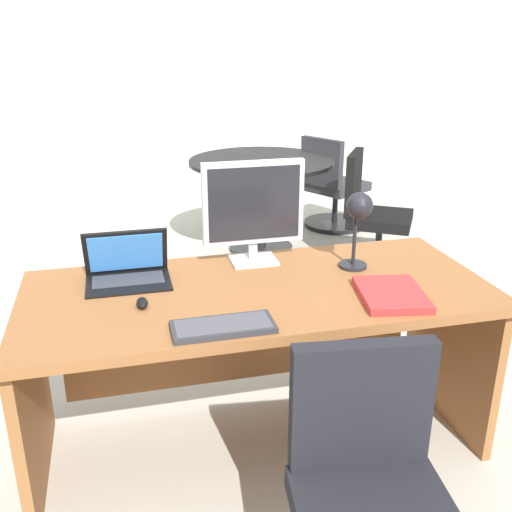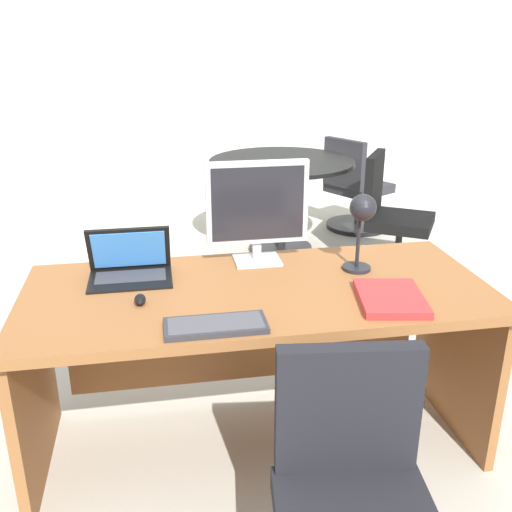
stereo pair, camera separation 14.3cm
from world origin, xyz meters
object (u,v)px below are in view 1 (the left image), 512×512
monitor (253,207)px  laptop (127,265)px  meeting_chair_near (372,222)px  desk (256,327)px  book (391,294)px  meeting_chair_far (332,192)px  mouse (142,303)px  meeting_table (261,183)px  keyboard (223,327)px  desk_lamp (358,215)px

monitor → laptop: 0.58m
meeting_chair_near → laptop: bearing=-138.2°
desk → meeting_chair_near: bearing=53.2°
book → meeting_chair_far: 3.16m
mouse → meeting_chair_far: size_ratio=0.09×
mouse → meeting_table: size_ratio=0.07×
meeting_table → meeting_chair_far: (0.77, 0.44, -0.24)m
meeting_table → meeting_chair_near: (0.75, -0.47, -0.24)m
desk → meeting_chair_far: 3.07m
desk → laptop: bearing=162.4°
keyboard → book: (0.67, 0.09, 0.00)m
monitor → book: monitor is taller
desk → desk_lamp: desk_lamp is taller
laptop → meeting_table: (1.11, 2.13, -0.23)m
laptop → mouse: bearing=-81.5°
desk → keyboard: size_ratio=5.24×
desk_lamp → monitor: bearing=154.8°
monitor → meeting_chair_far: monitor is taller
keyboard → meeting_chair_near: meeting_chair_near is taller
desk → meeting_chair_far: size_ratio=2.20×
book → meeting_chair_far: (0.92, 2.99, -0.42)m
monitor → mouse: monitor is taller
book → meeting_chair_near: 2.31m
desk_lamp → meeting_chair_near: desk_lamp is taller
laptop → meeting_chair_near: 2.54m
monitor → book: (0.42, -0.49, -0.24)m
book → meeting_chair_far: size_ratio=0.41×
desk → book: 0.58m
keyboard → monitor: bearing=67.0°
mouse → laptop: bearing=98.5°
book → meeting_table: size_ratio=0.30×
meeting_chair_far → meeting_table: bearing=-150.3°
desk → meeting_chair_near: meeting_chair_near is taller
monitor → meeting_chair_near: size_ratio=0.52×
mouse → meeting_chair_far: meeting_chair_far is taller
desk → monitor: 0.51m
meeting_chair_near → meeting_chair_far: bearing=88.7°
meeting_chair_far → desk_lamp: bearing=-109.2°
meeting_chair_near → meeting_chair_far: meeting_chair_near is taller
mouse → desk_lamp: desk_lamp is taller
meeting_table → monitor: bearing=-105.3°
mouse → book: mouse is taller
desk → meeting_chair_far: bearing=63.1°
mouse → meeting_chair_near: bearing=46.8°
monitor → meeting_chair_far: (1.34, 2.50, -0.66)m
mouse → keyboard: bearing=-43.3°
desk → book: book is taller
monitor → keyboard: monitor is taller
desk → meeting_table: size_ratio=1.61×
desk → mouse: size_ratio=24.10×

